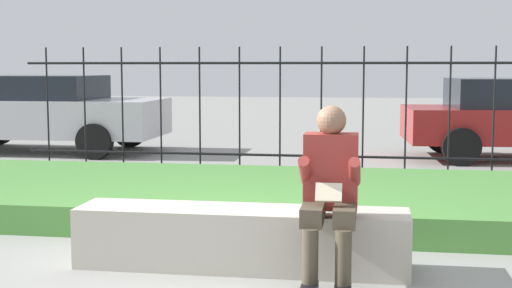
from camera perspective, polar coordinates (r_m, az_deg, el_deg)
name	(u,v)px	position (r m, az deg, el deg)	size (l,w,h in m)	color
ground_plane	(213,266)	(5.57, -3.43, -9.75)	(60.00, 60.00, 0.00)	gray
stone_bench	(241,242)	(5.48, -1.19, -7.81)	(2.52, 0.51, 0.46)	#B7B2A3
person_seated_reader	(330,188)	(5.02, 5.93, -3.50)	(0.42, 0.73, 1.26)	black
grass_berm	(257,198)	(7.62, 0.11, -4.31)	(9.05, 2.94, 0.28)	#4C893D
iron_fence	(280,112)	(9.39, 1.93, 2.58)	(7.05, 0.03, 1.79)	black
car_parked_left	(39,111)	(13.39, -16.97, 2.55)	(4.36, 2.04, 1.37)	#B7B7BC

